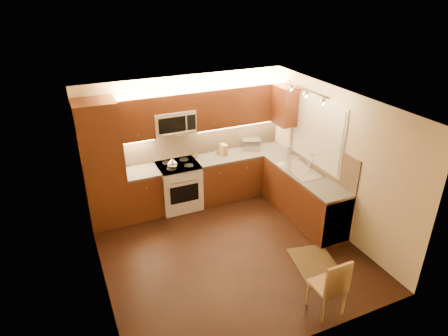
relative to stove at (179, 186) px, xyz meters
name	(u,v)px	position (x,y,z in m)	size (l,w,h in m)	color
floor	(229,250)	(0.30, -1.68, -0.46)	(4.00, 4.00, 0.01)	black
ceiling	(230,105)	(0.30, -1.68, 2.04)	(4.00, 4.00, 0.01)	beige
wall_back	(187,140)	(0.30, 0.32, 0.79)	(4.00, 0.01, 2.50)	beige
wall_front	(305,262)	(0.30, -3.67, 0.79)	(4.00, 0.01, 2.50)	beige
wall_left	(94,213)	(-1.70, -1.68, 0.79)	(0.01, 4.00, 2.50)	beige
wall_right	(336,162)	(2.30, -1.68, 0.79)	(0.01, 4.00, 2.50)	beige
pantry	(102,165)	(-1.35, 0.02, 0.69)	(0.70, 0.60, 2.30)	#4A240F
base_cab_back_left	(144,194)	(-0.69, 0.02, -0.03)	(0.62, 0.60, 0.86)	#4A240F
counter_back_left	(141,172)	(-0.69, 0.02, 0.42)	(0.62, 0.60, 0.04)	#3B3936
base_cab_back_right	(241,174)	(1.34, 0.02, -0.03)	(1.92, 0.60, 0.86)	#4A240F
counter_back_right	(241,154)	(1.34, 0.02, 0.42)	(1.92, 0.60, 0.04)	#3B3936
base_cab_right	(303,196)	(2.00, -1.28, -0.03)	(0.60, 2.00, 0.86)	#4A240F
counter_right	(306,174)	(2.00, -1.28, 0.42)	(0.60, 2.00, 0.04)	#3B3936
dishwasher	(327,215)	(2.00, -1.98, -0.03)	(0.58, 0.60, 0.84)	silver
backsplash_back	(204,139)	(0.65, 0.31, 0.74)	(3.30, 0.02, 0.60)	tan
backsplash_right	(321,156)	(2.29, -1.28, 0.74)	(0.02, 2.00, 0.60)	tan
upper_cab_back_left	(135,118)	(-0.69, 0.15, 1.42)	(0.62, 0.35, 0.75)	#4A240F
upper_cab_back_right	(239,104)	(1.34, 0.15, 1.42)	(1.92, 0.35, 0.75)	#4A240F
upper_cab_bridge	(172,101)	(0.00, 0.15, 1.63)	(0.76, 0.35, 0.31)	#4A240F
upper_cab_right_corner	(286,105)	(2.12, -0.28, 1.42)	(0.35, 0.50, 0.75)	#4A240F
stove	(179,186)	(0.00, 0.00, 0.00)	(0.76, 0.65, 0.92)	silver
microwave	(173,122)	(0.00, 0.14, 1.26)	(0.76, 0.38, 0.44)	silver
window_frame	(318,132)	(2.29, -1.12, 1.14)	(0.03, 1.44, 1.24)	silver
window_blinds	(317,132)	(2.27, -1.12, 1.14)	(0.02, 1.36, 1.16)	silver
sink	(301,166)	(2.00, -1.12, 0.52)	(0.52, 0.86, 0.15)	silver
faucet	(310,161)	(2.18, -1.12, 0.59)	(0.20, 0.04, 0.30)	silver
track_light_bar	(307,89)	(1.85, -1.27, 2.00)	(0.04, 1.20, 0.03)	silver
kettle	(172,163)	(-0.14, -0.11, 0.56)	(0.18, 0.18, 0.21)	silver
toaster_oven	(251,144)	(1.62, 0.13, 0.55)	(0.37, 0.27, 0.22)	silver
knife_block	(224,150)	(0.98, 0.07, 0.56)	(0.10, 0.17, 0.23)	#9E6C47
spice_jar_a	(208,152)	(0.71, 0.25, 0.48)	(0.04, 0.04, 0.09)	silver
spice_jar_b	(196,156)	(0.44, 0.18, 0.48)	(0.05, 0.05, 0.08)	brown
spice_jar_c	(217,151)	(0.90, 0.21, 0.48)	(0.05, 0.05, 0.09)	silver
spice_jar_d	(218,152)	(0.88, 0.14, 0.49)	(0.04, 0.04, 0.10)	olive
soap_bottle	(289,148)	(2.24, -0.34, 0.54)	(0.09, 0.09, 0.20)	#B2B1B5
rug	(316,265)	(1.40, -2.58, -0.45)	(0.63, 0.95, 0.01)	black
dining_chair	(328,284)	(0.95, -3.38, -0.02)	(0.39, 0.39, 0.89)	#9E6C47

